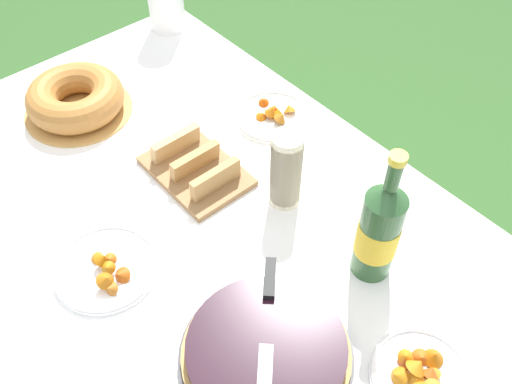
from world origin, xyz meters
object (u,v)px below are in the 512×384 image
object	(u,v)px
cup_stack	(286,170)
snack_plate_near	(106,268)
snack_plate_left	(273,115)
bundt_cake	(75,98)
serving_knife	(267,329)
snack_plate_right	(421,374)
berry_tart	(266,353)
cider_bottle_green	(379,231)
bread_board	(196,167)

from	to	relation	value
cup_stack	snack_plate_near	xyz separation A→B (m)	(-0.10, -0.42, -0.09)
snack_plate_left	snack_plate_near	bearing A→B (deg)	-77.29
snack_plate_near	bundt_cake	bearing A→B (deg)	156.96
serving_knife	snack_plate_right	xyz separation A→B (m)	(0.23, 0.17, -0.05)
cup_stack	bundt_cake	bearing A→B (deg)	-160.86
berry_tart	cider_bottle_green	bearing A→B (deg)	92.40
cider_bottle_green	cup_stack	bearing A→B (deg)	-177.94
bundt_cake	snack_plate_right	bearing A→B (deg)	5.39
bundt_cake	serving_knife	bearing A→B (deg)	-4.63
snack_plate_left	snack_plate_right	world-z (taller)	snack_plate_right
serving_knife	snack_plate_right	size ratio (longest dim) A/B	1.48
bundt_cake	snack_plate_near	bearing A→B (deg)	-23.04
bundt_cake	cup_stack	bearing A→B (deg)	19.14
berry_tart	bread_board	bearing A→B (deg)	158.06
cider_bottle_green	bread_board	distance (m)	0.49
snack_plate_near	snack_plate_left	size ratio (longest dim) A/B	1.09
serving_knife	snack_plate_near	world-z (taller)	serving_knife
cider_bottle_green	snack_plate_right	distance (m)	0.28
berry_tart	serving_knife	distance (m)	0.05
cider_bottle_green	snack_plate_near	world-z (taller)	cider_bottle_green
cider_bottle_green	bundt_cake	bearing A→B (deg)	-165.78
berry_tart	snack_plate_right	size ratio (longest dim) A/B	1.71
serving_knife	bundt_cake	distance (m)	0.86
berry_tart	bundt_cake	xyz separation A→B (m)	(-0.87, 0.09, 0.02)
snack_plate_near	snack_plate_right	bearing A→B (deg)	28.51
bread_board	snack_plate_right	bearing A→B (deg)	-0.00
berry_tart	snack_plate_near	distance (m)	0.39
cup_stack	snack_plate_right	distance (m)	0.50
serving_knife	bread_board	bearing A→B (deg)	-156.35
snack_plate_right	bread_board	bearing A→B (deg)	180.00
cider_bottle_green	snack_plate_left	world-z (taller)	cider_bottle_green
snack_plate_near	snack_plate_left	world-z (taller)	snack_plate_near
bundt_cake	snack_plate_right	distance (m)	1.09
serving_knife	cider_bottle_green	world-z (taller)	cider_bottle_green
berry_tart	cup_stack	distance (m)	0.41
berry_tart	cider_bottle_green	size ratio (longest dim) A/B	0.99
serving_knife	cider_bottle_green	distance (m)	0.29
snack_plate_near	snack_plate_right	size ratio (longest dim) A/B	1.17
snack_plate_left	snack_plate_right	bearing A→B (deg)	-21.27
cup_stack	snack_plate_right	world-z (taller)	cup_stack
cup_stack	bread_board	size ratio (longest dim) A/B	0.78
snack_plate_near	bread_board	size ratio (longest dim) A/B	0.87
snack_plate_left	bread_board	distance (m)	0.28
cup_stack	bread_board	bearing A→B (deg)	-152.54
snack_plate_near	snack_plate_left	distance (m)	0.61
snack_plate_left	snack_plate_right	distance (m)	0.77
cup_stack	snack_plate_left	size ratio (longest dim) A/B	0.98
bundt_cake	snack_plate_near	distance (m)	0.55
bundt_cake	cup_stack	distance (m)	0.64
bundt_cake	cider_bottle_green	world-z (taller)	cider_bottle_green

